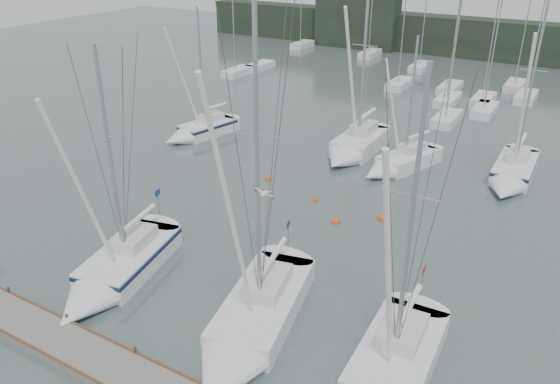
{
  "coord_description": "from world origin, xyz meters",
  "views": [
    {
      "loc": [
        11.58,
        -15.69,
        15.79
      ],
      "look_at": [
        -0.56,
        5.0,
        4.16
      ],
      "focal_mm": 35.0,
      "sensor_mm": 36.0,
      "label": 1
    }
  ],
  "objects_px": {
    "buoy_a": "(315,200)",
    "buoy_d": "(336,222)",
    "sailboat_mid_b": "(353,149)",
    "sailboat_mid_c": "(396,165)",
    "sailboat_mid_d": "(511,175)",
    "sailboat_near_left": "(112,275)",
    "buoy_b": "(382,219)",
    "sailboat_near_center": "(246,335)",
    "sailboat_mid_a": "(197,131)",
    "buoy_c": "(268,180)"
  },
  "relations": [
    {
      "from": "sailboat_near_center",
      "to": "sailboat_mid_a",
      "type": "xyz_separation_m",
      "value": [
        -17.47,
        18.91,
        0.04
      ]
    },
    {
      "from": "sailboat_near_center",
      "to": "buoy_c",
      "type": "bearing_deg",
      "value": 106.44
    },
    {
      "from": "sailboat_mid_d",
      "to": "buoy_a",
      "type": "xyz_separation_m",
      "value": [
        -10.37,
        -9.2,
        -0.57
      ]
    },
    {
      "from": "sailboat_near_left",
      "to": "buoy_a",
      "type": "bearing_deg",
      "value": 60.32
    },
    {
      "from": "sailboat_near_center",
      "to": "buoy_a",
      "type": "distance_m",
      "value": 13.99
    },
    {
      "from": "sailboat_mid_c",
      "to": "sailboat_mid_d",
      "type": "height_order",
      "value": "sailboat_mid_d"
    },
    {
      "from": "buoy_b",
      "to": "buoy_c",
      "type": "bearing_deg",
      "value": 171.12
    },
    {
      "from": "sailboat_near_center",
      "to": "buoy_b",
      "type": "height_order",
      "value": "sailboat_near_center"
    },
    {
      "from": "sailboat_mid_c",
      "to": "buoy_c",
      "type": "xyz_separation_m",
      "value": [
        -7.19,
        -5.89,
        -0.52
      ]
    },
    {
      "from": "sailboat_mid_b",
      "to": "sailboat_near_center",
      "type": "bearing_deg",
      "value": -77.87
    },
    {
      "from": "sailboat_mid_b",
      "to": "sailboat_mid_d",
      "type": "xyz_separation_m",
      "value": [
        11.31,
        1.07,
        -0.06
      ]
    },
    {
      "from": "sailboat_near_left",
      "to": "sailboat_near_center",
      "type": "height_order",
      "value": "sailboat_near_center"
    },
    {
      "from": "sailboat_mid_b",
      "to": "buoy_a",
      "type": "distance_m",
      "value": 8.2
    },
    {
      "from": "buoy_a",
      "to": "sailboat_mid_c",
      "type": "bearing_deg",
      "value": 67.88
    },
    {
      "from": "buoy_b",
      "to": "buoy_d",
      "type": "bearing_deg",
      "value": -141.35
    },
    {
      "from": "sailboat_near_left",
      "to": "sailboat_mid_b",
      "type": "bearing_deg",
      "value": 69.41
    },
    {
      "from": "sailboat_mid_c",
      "to": "buoy_c",
      "type": "distance_m",
      "value": 9.31
    },
    {
      "from": "sailboat_near_left",
      "to": "sailboat_near_center",
      "type": "xyz_separation_m",
      "value": [
        8.0,
        -0.26,
        -0.05
      ]
    },
    {
      "from": "sailboat_mid_b",
      "to": "sailboat_mid_d",
      "type": "bearing_deg",
      "value": 5.46
    },
    {
      "from": "sailboat_mid_b",
      "to": "buoy_c",
      "type": "xyz_separation_m",
      "value": [
        -3.34,
        -6.89,
        -0.64
      ]
    },
    {
      "from": "sailboat_mid_b",
      "to": "buoy_d",
      "type": "distance_m",
      "value": 10.64
    },
    {
      "from": "sailboat_mid_b",
      "to": "buoy_d",
      "type": "height_order",
      "value": "sailboat_mid_b"
    },
    {
      "from": "sailboat_mid_c",
      "to": "buoy_a",
      "type": "bearing_deg",
      "value": -92.12
    },
    {
      "from": "sailboat_mid_d",
      "to": "buoy_c",
      "type": "height_order",
      "value": "sailboat_mid_d"
    },
    {
      "from": "sailboat_mid_b",
      "to": "buoy_b",
      "type": "bearing_deg",
      "value": -55.92
    },
    {
      "from": "sailboat_near_center",
      "to": "sailboat_mid_c",
      "type": "bearing_deg",
      "value": 80.2
    },
    {
      "from": "buoy_a",
      "to": "buoy_d",
      "type": "relative_size",
      "value": 0.86
    },
    {
      "from": "buoy_c",
      "to": "buoy_d",
      "type": "distance_m",
      "value": 7.41
    },
    {
      "from": "sailboat_mid_a",
      "to": "sailboat_mid_b",
      "type": "height_order",
      "value": "sailboat_mid_b"
    },
    {
      "from": "sailboat_near_center",
      "to": "sailboat_mid_b",
      "type": "distance_m",
      "value": 22.1
    },
    {
      "from": "sailboat_near_left",
      "to": "sailboat_mid_a",
      "type": "height_order",
      "value": "sailboat_near_left"
    },
    {
      "from": "sailboat_mid_d",
      "to": "buoy_b",
      "type": "relative_size",
      "value": 20.76
    },
    {
      "from": "sailboat_near_left",
      "to": "sailboat_mid_b",
      "type": "xyz_separation_m",
      "value": [
        3.37,
        21.36,
        0.08
      ]
    },
    {
      "from": "buoy_a",
      "to": "buoy_b",
      "type": "distance_m",
      "value": 4.65
    },
    {
      "from": "sailboat_near_center",
      "to": "sailboat_mid_a",
      "type": "bearing_deg",
      "value": 120.75
    },
    {
      "from": "sailboat_near_center",
      "to": "buoy_d",
      "type": "bearing_deg",
      "value": 84.38
    },
    {
      "from": "sailboat_mid_a",
      "to": "sailboat_mid_c",
      "type": "bearing_deg",
      "value": 18.87
    },
    {
      "from": "sailboat_mid_b",
      "to": "sailboat_mid_c",
      "type": "relative_size",
      "value": 1.35
    },
    {
      "from": "sailboat_near_center",
      "to": "buoy_d",
      "type": "height_order",
      "value": "sailboat_near_center"
    },
    {
      "from": "sailboat_near_left",
      "to": "buoy_d",
      "type": "xyz_separation_m",
      "value": [
        6.71,
        11.27,
        -0.56
      ]
    },
    {
      "from": "buoy_a",
      "to": "sailboat_near_left",
      "type": "bearing_deg",
      "value": -108.06
    },
    {
      "from": "sailboat_mid_b",
      "to": "buoy_d",
      "type": "xyz_separation_m",
      "value": [
        3.34,
        -10.09,
        -0.64
      ]
    },
    {
      "from": "sailboat_near_center",
      "to": "sailboat_near_left",
      "type": "bearing_deg",
      "value": 166.17
    },
    {
      "from": "sailboat_mid_c",
      "to": "sailboat_mid_b",
      "type": "bearing_deg",
      "value": -174.51
    },
    {
      "from": "buoy_b",
      "to": "sailboat_mid_d",
      "type": "bearing_deg",
      "value": 58.58
    },
    {
      "from": "buoy_b",
      "to": "buoy_c",
      "type": "relative_size",
      "value": 1.29
    },
    {
      "from": "sailboat_near_left",
      "to": "buoy_c",
      "type": "bearing_deg",
      "value": 78.27
    },
    {
      "from": "buoy_a",
      "to": "buoy_b",
      "type": "height_order",
      "value": "buoy_b"
    },
    {
      "from": "sailboat_mid_d",
      "to": "buoy_d",
      "type": "bearing_deg",
      "value": -125.7
    },
    {
      "from": "sailboat_mid_b",
      "to": "sailboat_mid_c",
      "type": "distance_m",
      "value": 3.97
    }
  ]
}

